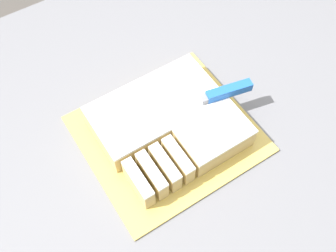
{
  "coord_description": "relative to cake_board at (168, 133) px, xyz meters",
  "views": [
    {
      "loc": [
        -0.25,
        -0.42,
        1.75
      ],
      "look_at": [
        0.0,
        -0.03,
        0.99
      ],
      "focal_mm": 42.0,
      "sensor_mm": 36.0,
      "label": 1
    }
  ],
  "objects": [
    {
      "name": "cake",
      "position": [
        0.01,
        0.01,
        0.03
      ],
      "size": [
        0.3,
        0.26,
        0.06
      ],
      "color": "tan",
      "rests_on": "cake_board"
    },
    {
      "name": "knife",
      "position": [
        0.13,
        -0.01,
        0.07
      ],
      "size": [
        0.3,
        0.08,
        0.02
      ],
      "rotation": [
        0.0,
        0.0,
        2.93
      ],
      "color": "silver",
      "rests_on": "cake"
    },
    {
      "name": "countertop",
      "position": [
        -0.0,
        0.03,
        -0.48
      ],
      "size": [
        1.4,
        1.1,
        0.95
      ],
      "color": "slate",
      "rests_on": "ground_plane"
    },
    {
      "name": "cake_board",
      "position": [
        0.0,
        0.0,
        0.0
      ],
      "size": [
        0.38,
        0.35,
        0.01
      ],
      "color": "gold",
      "rests_on": "countertop"
    },
    {
      "name": "ground_plane",
      "position": [
        -0.0,
        0.03,
        -0.95
      ],
      "size": [
        8.0,
        8.0,
        0.0
      ],
      "primitive_type": "plane",
      "color": "#4C4742"
    }
  ]
}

